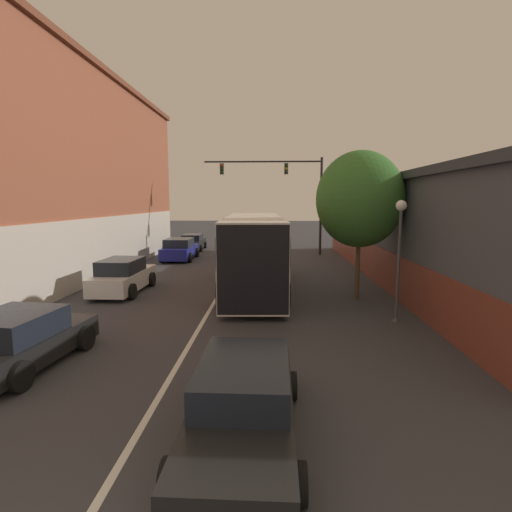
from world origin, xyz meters
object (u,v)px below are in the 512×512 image
(bus, at_px, (253,249))
(parked_car_left_mid, at_px, (123,276))
(traffic_signal_gantry, at_px, (287,185))
(parked_car_left_near, at_px, (180,249))
(parked_car_left_distant, at_px, (193,242))
(hatchback_foreground, at_px, (243,403))
(street_tree_near, at_px, (360,199))
(parked_car_left_far, at_px, (19,341))
(street_lamp, at_px, (399,246))

(bus, distance_m, parked_car_left_mid, 5.93)
(parked_car_left_mid, xyz_separation_m, traffic_signal_gantry, (7.67, 13.01, 4.50))
(parked_car_left_near, xyz_separation_m, parked_car_left_distant, (-0.21, 5.58, -0.09))
(parked_car_left_mid, bearing_deg, bus, -79.74)
(hatchback_foreground, height_order, parked_car_left_mid, parked_car_left_mid)
(parked_car_left_distant, relative_size, street_tree_near, 0.67)
(bus, xyz_separation_m, hatchback_foreground, (0.39, -11.64, -1.27))
(parked_car_left_mid, height_order, parked_car_left_far, parked_car_left_mid)
(hatchback_foreground, height_order, street_tree_near, street_tree_near)
(parked_car_left_near, bearing_deg, traffic_signal_gantry, -69.19)
(hatchback_foreground, distance_m, parked_car_left_mid, 12.30)
(parked_car_left_distant, xyz_separation_m, street_tree_near, (10.14, -16.34, 3.46))
(parked_car_left_near, relative_size, parked_car_left_far, 1.07)
(parked_car_left_far, bearing_deg, parked_car_left_mid, 9.40)
(hatchback_foreground, height_order, street_lamp, street_lamp)
(parked_car_left_far, xyz_separation_m, street_lamp, (10.32, 4.17, 1.89))
(parked_car_left_near, height_order, street_tree_near, street_tree_near)
(parked_car_left_near, relative_size, street_lamp, 1.09)
(parked_car_left_mid, bearing_deg, hatchback_foreground, -149.46)
(parked_car_left_far, relative_size, parked_car_left_distant, 1.02)
(bus, xyz_separation_m, parked_car_left_near, (-5.56, 9.08, -1.16))
(hatchback_foreground, bearing_deg, street_tree_near, -21.18)
(street_lamp, bearing_deg, parked_car_left_mid, 160.37)
(street_tree_near, bearing_deg, bus, 158.87)
(parked_car_left_near, distance_m, street_tree_near, 15.03)
(street_tree_near, bearing_deg, traffic_signal_gantry, 100.06)
(parked_car_left_near, xyz_separation_m, traffic_signal_gantry, (7.49, 2.96, 4.51))
(parked_car_left_distant, distance_m, traffic_signal_gantry, 9.35)
(bus, bearing_deg, street_lamp, -136.29)
(parked_car_left_mid, bearing_deg, parked_car_left_distant, 0.79)
(traffic_signal_gantry, xyz_separation_m, street_tree_near, (2.44, -13.73, -1.14))
(parked_car_left_distant, bearing_deg, traffic_signal_gantry, -110.07)
(parked_car_left_distant, height_order, traffic_signal_gantry, traffic_signal_gantry)
(parked_car_left_far, relative_size, street_tree_near, 0.68)
(parked_car_left_far, relative_size, traffic_signal_gantry, 0.47)
(parked_car_left_far, bearing_deg, parked_car_left_distant, 7.33)
(parked_car_left_near, bearing_deg, parked_car_left_distant, 1.42)
(street_lamp, bearing_deg, bus, 136.33)
(parked_car_left_mid, xyz_separation_m, parked_car_left_far, (0.46, -8.01, -0.06))
(parked_car_left_distant, bearing_deg, street_lamp, -152.28)
(hatchback_foreground, relative_size, street_lamp, 1.14)
(parked_car_left_mid, bearing_deg, parked_car_left_near, -0.35)
(street_tree_near, bearing_deg, hatchback_foreground, -111.80)
(parked_car_left_mid, relative_size, street_lamp, 1.04)
(parked_car_left_near, height_order, parked_car_left_distant, parked_car_left_near)
(parked_car_left_near, xyz_separation_m, street_lamp, (10.60, -13.89, 1.84))
(parked_car_left_distant, bearing_deg, parked_car_left_mid, 178.81)
(street_lamp, distance_m, street_tree_near, 3.54)
(hatchback_foreground, xyz_separation_m, street_lamp, (4.65, 6.82, 1.94))
(street_lamp, bearing_deg, street_tree_near, 102.11)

